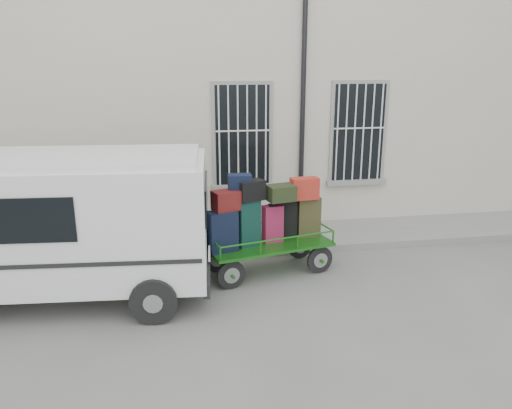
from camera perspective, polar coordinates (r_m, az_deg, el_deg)
name	(u,v)px	position (r m, az deg, el deg)	size (l,w,h in m)	color
ground	(289,284)	(9.06, 3.78, -9.07)	(80.00, 80.00, 0.00)	#63635F
building	(244,94)	(13.63, -1.42, 12.56)	(24.00, 5.15, 6.00)	beige
sidewalk	(266,239)	(11.02, 1.16, -3.91)	(24.00, 1.70, 0.15)	gray
luggage_cart	(265,223)	(9.16, 1.09, -2.07)	(2.75, 1.53, 1.93)	black
van	(59,219)	(8.68, -21.55, -1.52)	(4.97, 2.50, 2.43)	white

